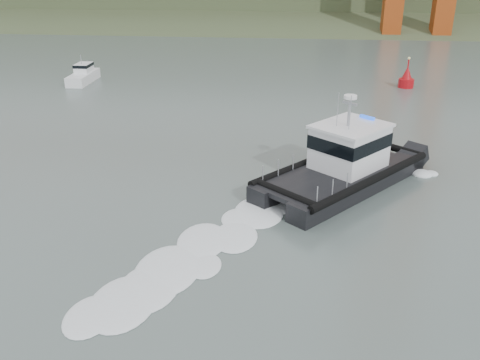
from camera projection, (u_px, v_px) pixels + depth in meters
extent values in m
plane|color=#4F5E5A|center=(228.00, 311.00, 21.94)|extent=(400.00, 400.00, 0.00)
cube|color=#324326|center=(283.00, 22.00, 105.76)|extent=(500.00, 44.72, 16.25)
cube|color=black|center=(322.00, 172.00, 34.25)|extent=(9.06, 10.25, 1.34)
cube|color=black|center=(362.00, 186.00, 32.27)|extent=(9.06, 10.25, 1.34)
cube|color=black|center=(337.00, 173.00, 32.69)|extent=(10.26, 10.93, 0.28)
cube|color=white|center=(349.00, 147.00, 32.83)|extent=(5.14, 5.22, 2.56)
cube|color=black|center=(350.00, 140.00, 32.64)|extent=(5.24, 5.31, 0.84)
cube|color=white|center=(351.00, 126.00, 32.28)|extent=(5.46, 5.53, 0.18)
cylinder|color=#93959B|center=(349.00, 112.00, 31.70)|extent=(0.18, 0.18, 2.00)
cylinder|color=white|center=(350.00, 97.00, 31.32)|extent=(0.78, 0.78, 0.20)
cube|color=white|center=(83.00, 78.00, 58.61)|extent=(1.90, 5.65, 1.13)
cube|color=white|center=(84.00, 69.00, 58.66)|extent=(1.51, 2.26, 1.13)
cube|color=black|center=(83.00, 65.00, 58.51)|extent=(1.56, 2.31, 0.33)
cylinder|color=#93959B|center=(81.00, 60.00, 57.82)|extent=(0.08, 0.08, 1.13)
cylinder|color=#A50B11|center=(406.00, 84.00, 56.55)|extent=(1.63, 1.63, 1.08)
cone|color=#A50B11|center=(407.00, 74.00, 56.12)|extent=(1.26, 1.26, 1.63)
cylinder|color=#A50B11|center=(408.00, 63.00, 55.68)|extent=(0.14, 0.14, 0.90)
sphere|color=#E5D87F|center=(409.00, 58.00, 55.46)|extent=(0.27, 0.27, 0.27)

